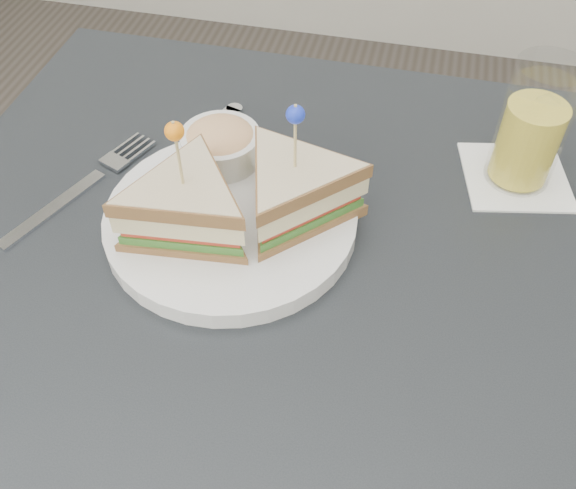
# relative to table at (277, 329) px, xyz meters

# --- Properties ---
(table) EXTENTS (0.80, 0.80, 0.75)m
(table) POSITION_rel_table_xyz_m (0.00, 0.00, 0.00)
(table) COLOR black
(table) RESTS_ON ground
(plate_meal) EXTENTS (0.35, 0.35, 0.15)m
(plate_meal) POSITION_rel_table_xyz_m (-0.06, 0.07, 0.12)
(plate_meal) COLOR white
(plate_meal) RESTS_ON table
(cutlery_fork) EXTENTS (0.10, 0.21, 0.01)m
(cutlery_fork) POSITION_rel_table_xyz_m (-0.24, 0.09, 0.08)
(cutlery_fork) COLOR silver
(cutlery_fork) RESTS_ON table
(cutlery_knife) EXTENTS (0.08, 0.20, 0.01)m
(cutlery_knife) POSITION_rel_table_xyz_m (-0.15, 0.16, 0.08)
(cutlery_knife) COLOR silver
(cutlery_knife) RESTS_ON table
(drink_set) EXTENTS (0.13, 0.13, 0.14)m
(drink_set) POSITION_rel_table_xyz_m (0.23, 0.21, 0.14)
(drink_set) COLOR white
(drink_set) RESTS_ON table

